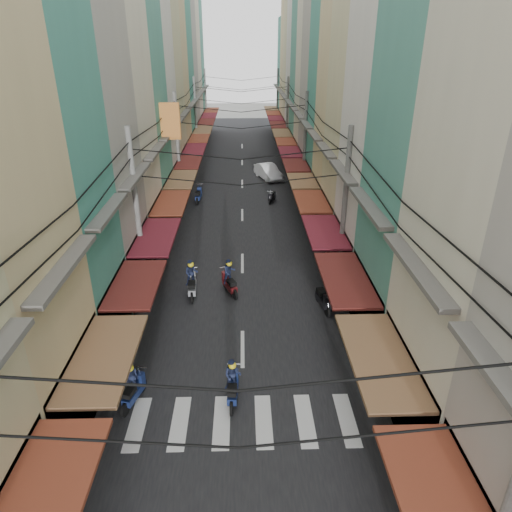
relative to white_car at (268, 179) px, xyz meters
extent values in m
plane|color=slate|center=(-2.40, -23.63, 0.00)|extent=(160.00, 160.00, 0.00)
cube|color=black|center=(-2.40, -3.63, 0.01)|extent=(10.00, 80.00, 0.02)
cube|color=gray|center=(-8.90, -3.63, 0.03)|extent=(3.00, 80.00, 0.06)
cube|color=gray|center=(4.10, -3.63, 0.03)|extent=(3.00, 80.00, 0.06)
cube|color=silver|center=(-5.90, -29.63, 0.03)|extent=(0.55, 2.40, 0.01)
cube|color=silver|center=(-4.50, -29.63, 0.03)|extent=(0.55, 2.40, 0.01)
cube|color=silver|center=(-3.10, -29.63, 0.03)|extent=(0.55, 2.40, 0.01)
cube|color=silver|center=(-1.70, -29.63, 0.03)|extent=(0.55, 2.40, 0.01)
cube|color=silver|center=(-0.30, -29.63, 0.03)|extent=(0.55, 2.40, 0.01)
cube|color=silver|center=(1.10, -29.63, 0.03)|extent=(0.55, 2.40, 0.01)
cube|color=brown|center=(-6.50, -34.61, 3.00)|extent=(1.80, 4.34, 0.12)
cube|color=black|center=(-8.00, -29.90, 1.60)|extent=(1.20, 4.52, 3.20)
cube|color=brown|center=(-6.50, -29.90, 3.00)|extent=(1.80, 4.33, 0.12)
cube|color=#595651|center=(-7.15, -29.90, 6.00)|extent=(0.50, 4.23, 0.15)
cube|color=black|center=(-8.00, -25.40, 1.60)|extent=(1.20, 4.13, 3.20)
cube|color=#5D1E1A|center=(-6.50, -25.40, 3.00)|extent=(1.80, 3.96, 0.12)
cube|color=#595651|center=(-7.15, -25.40, 6.00)|extent=(0.50, 3.87, 0.15)
cube|color=#A29D94|center=(-10.40, -20.68, 10.47)|extent=(6.00, 5.14, 20.93)
cube|color=black|center=(-8.00, -20.68, 1.60)|extent=(1.20, 4.94, 3.20)
cube|color=maroon|center=(-6.50, -20.68, 3.00)|extent=(1.80, 4.73, 0.12)
cube|color=#595651|center=(-7.15, -20.68, 6.00)|extent=(0.50, 4.63, 0.15)
cube|color=beige|center=(-10.40, -15.63, 8.72)|extent=(6.00, 4.95, 17.43)
cube|color=black|center=(-8.00, -15.63, 1.60)|extent=(1.20, 4.75, 3.20)
cube|color=brown|center=(-6.50, -15.63, 3.00)|extent=(1.80, 4.56, 0.12)
cube|color=#595651|center=(-7.15, -15.63, 6.00)|extent=(0.50, 4.46, 0.15)
cube|color=teal|center=(-10.40, -10.66, 8.16)|extent=(6.00, 4.99, 16.32)
cube|color=black|center=(-8.00, -10.66, 1.60)|extent=(1.20, 4.80, 3.20)
cube|color=brown|center=(-6.50, -10.66, 3.00)|extent=(1.80, 4.60, 0.12)
cube|color=#595651|center=(-7.15, -10.66, 6.00)|extent=(0.50, 4.50, 0.15)
cube|color=silver|center=(-10.40, -5.84, 11.44)|extent=(6.00, 4.65, 22.87)
cube|color=black|center=(-8.00, -5.84, 1.60)|extent=(1.20, 4.46, 3.20)
cube|color=#5D1E1A|center=(-6.50, -5.84, 3.00)|extent=(1.80, 4.27, 0.12)
cube|color=#595651|center=(-7.15, -5.84, 6.00)|extent=(0.50, 4.18, 0.15)
cube|color=beige|center=(-10.40, -1.07, 10.29)|extent=(6.00, 4.89, 20.58)
cube|color=black|center=(-8.00, -1.07, 1.60)|extent=(1.20, 4.70, 3.20)
cube|color=maroon|center=(-6.50, -1.07, 3.00)|extent=(1.80, 4.50, 0.12)
cube|color=#595651|center=(-7.15, -1.07, 6.00)|extent=(0.50, 4.40, 0.15)
cube|color=#D5BC85|center=(-10.40, 3.64, 9.22)|extent=(6.00, 4.52, 18.44)
cube|color=black|center=(-8.00, 3.64, 1.60)|extent=(1.20, 4.34, 3.20)
cube|color=brown|center=(-6.50, 3.64, 3.00)|extent=(1.80, 4.16, 0.12)
cube|color=#595651|center=(-7.15, 3.64, 6.00)|extent=(0.50, 4.07, 0.15)
cube|color=teal|center=(-10.40, 8.49, 10.31)|extent=(6.00, 5.20, 20.63)
cube|color=black|center=(-8.00, 8.49, 1.60)|extent=(1.20, 4.99, 3.20)
cube|color=brown|center=(-6.50, 8.49, 3.00)|extent=(1.80, 4.78, 0.12)
cube|color=#595651|center=(-7.15, 8.49, 6.00)|extent=(0.50, 4.68, 0.15)
cube|color=#A29D94|center=(-10.40, 13.56, 11.85)|extent=(6.00, 4.94, 23.70)
cube|color=black|center=(-8.00, 13.56, 1.60)|extent=(1.20, 4.74, 3.20)
cube|color=#5D1E1A|center=(-6.50, 13.56, 3.00)|extent=(1.80, 4.55, 0.12)
cube|color=#595651|center=(-7.15, 13.56, 6.00)|extent=(0.50, 4.45, 0.15)
cube|color=beige|center=(-10.40, 18.51, 10.56)|extent=(6.00, 4.96, 21.12)
cube|color=black|center=(-8.00, 18.51, 1.60)|extent=(1.20, 4.76, 3.20)
cube|color=maroon|center=(-6.50, 18.51, 3.00)|extent=(1.80, 4.56, 0.12)
cube|color=#595651|center=(-7.15, 18.51, 6.00)|extent=(0.50, 4.46, 0.15)
cube|color=teal|center=(-10.40, 23.51, 9.95)|extent=(6.00, 5.04, 19.90)
cube|color=black|center=(-8.00, 23.51, 1.60)|extent=(1.20, 4.84, 3.20)
cube|color=brown|center=(-6.50, 23.51, 3.00)|extent=(1.80, 4.64, 0.12)
cube|color=#595651|center=(-7.15, 23.51, 6.00)|extent=(0.50, 4.54, 0.15)
cube|color=brown|center=(-6.80, -11.63, 7.00)|extent=(1.20, 0.40, 2.20)
cube|color=brown|center=(1.70, -35.04, 3.00)|extent=(1.80, 4.35, 0.12)
cube|color=#595651|center=(2.35, -35.04, 6.00)|extent=(0.50, 4.25, 0.15)
cube|color=black|center=(3.20, -30.19, 1.60)|extent=(1.20, 4.78, 3.20)
cube|color=brown|center=(1.70, -30.19, 3.00)|extent=(1.80, 4.58, 0.12)
cube|color=#595651|center=(2.35, -30.19, 6.00)|extent=(0.50, 4.48, 0.15)
cube|color=teal|center=(5.60, -25.18, 7.54)|extent=(6.00, 5.03, 15.08)
cube|color=black|center=(3.20, -25.18, 1.60)|extent=(1.20, 4.83, 3.20)
cube|color=#5D1E1A|center=(1.70, -25.18, 3.00)|extent=(1.80, 4.63, 0.12)
cube|color=#595651|center=(2.35, -25.18, 6.00)|extent=(0.50, 4.53, 0.15)
cube|color=silver|center=(5.60, -20.27, 10.83)|extent=(6.00, 4.79, 21.66)
cube|color=black|center=(3.20, -20.27, 1.60)|extent=(1.20, 4.60, 3.20)
cube|color=maroon|center=(1.70, -20.27, 3.00)|extent=(1.80, 4.41, 0.12)
cube|color=#595651|center=(2.35, -20.27, 6.00)|extent=(0.50, 4.31, 0.15)
cube|color=beige|center=(5.60, -15.61, 10.37)|extent=(6.00, 4.52, 20.74)
cube|color=black|center=(3.20, -15.61, 1.60)|extent=(1.20, 4.34, 3.20)
cube|color=brown|center=(1.70, -15.61, 3.00)|extent=(1.80, 4.16, 0.12)
cube|color=#595651|center=(2.35, -15.61, 6.00)|extent=(0.50, 4.07, 0.15)
cube|color=#D5BC85|center=(5.60, -11.29, 7.06)|extent=(6.00, 4.12, 14.13)
cube|color=black|center=(3.20, -11.29, 1.60)|extent=(1.20, 3.96, 3.20)
cube|color=brown|center=(1.70, -11.29, 3.00)|extent=(1.80, 3.79, 0.12)
cube|color=#595651|center=(2.35, -11.29, 6.00)|extent=(0.50, 3.71, 0.15)
cube|color=teal|center=(5.60, -7.03, 8.84)|extent=(6.00, 4.40, 17.68)
cube|color=black|center=(3.20, -7.03, 1.60)|extent=(1.20, 4.23, 3.20)
cube|color=#5D1E1A|center=(1.70, -7.03, 3.00)|extent=(1.80, 4.05, 0.12)
cube|color=#595651|center=(2.35, -7.03, 6.00)|extent=(0.50, 3.96, 0.15)
cube|color=#A29D94|center=(5.60, -2.51, 11.30)|extent=(6.00, 4.64, 22.59)
cube|color=black|center=(3.20, -2.51, 1.60)|extent=(1.20, 4.45, 3.20)
cube|color=maroon|center=(1.70, -2.51, 3.00)|extent=(1.80, 4.26, 0.12)
cube|color=#595651|center=(2.35, -2.51, 6.00)|extent=(0.50, 4.17, 0.15)
cube|color=beige|center=(5.60, 1.81, 10.63)|extent=(6.00, 4.00, 21.25)
cube|color=black|center=(3.20, 1.81, 1.60)|extent=(1.20, 3.84, 3.20)
cube|color=brown|center=(1.70, 1.81, 3.00)|extent=(1.80, 3.68, 0.12)
cube|color=#595651|center=(2.35, 1.81, 6.00)|extent=(0.50, 3.60, 0.15)
cube|color=teal|center=(5.60, 6.32, 11.16)|extent=(6.00, 5.01, 22.33)
cube|color=black|center=(3.20, 6.32, 1.60)|extent=(1.20, 4.81, 3.20)
cube|color=brown|center=(1.70, 6.32, 3.00)|extent=(1.80, 4.61, 0.12)
cube|color=#595651|center=(2.35, 6.32, 6.00)|extent=(0.50, 4.51, 0.15)
cube|color=silver|center=(5.60, 11.32, 9.86)|extent=(6.00, 5.00, 19.71)
cube|color=black|center=(3.20, 11.32, 1.60)|extent=(1.20, 4.80, 3.20)
cube|color=#5D1E1A|center=(1.70, 11.32, 3.00)|extent=(1.80, 4.60, 0.12)
cube|color=#595651|center=(2.35, 11.32, 6.00)|extent=(0.50, 4.50, 0.15)
cube|color=beige|center=(5.60, 15.98, 8.43)|extent=(6.00, 4.32, 16.86)
cube|color=black|center=(3.20, 15.98, 1.60)|extent=(1.20, 4.15, 3.20)
cube|color=maroon|center=(1.70, 15.98, 3.00)|extent=(1.80, 3.97, 0.12)
cube|color=#595651|center=(2.35, 15.98, 6.00)|extent=(0.50, 3.89, 0.15)
cube|color=#D5BC85|center=(5.60, 20.31, 9.98)|extent=(6.00, 4.33, 19.96)
cube|color=black|center=(3.20, 20.31, 1.60)|extent=(1.20, 4.16, 3.20)
cube|color=brown|center=(1.70, 20.31, 3.00)|extent=(1.80, 3.99, 0.12)
cube|color=#595651|center=(2.35, 20.31, 6.00)|extent=(0.50, 3.90, 0.15)
cube|color=teal|center=(5.60, 24.91, 7.17)|extent=(6.00, 4.88, 14.34)
cube|color=black|center=(3.20, 24.91, 1.60)|extent=(1.20, 4.68, 3.20)
cube|color=brown|center=(1.70, 24.91, 3.00)|extent=(1.80, 4.49, 0.12)
cube|color=#595651|center=(2.35, 24.91, 6.00)|extent=(0.50, 4.39, 0.15)
cylinder|color=gray|center=(-7.30, -20.63, 4.10)|extent=(0.26, 0.26, 8.20)
cylinder|color=gray|center=(2.50, -20.63, 4.10)|extent=(0.26, 0.26, 8.20)
cylinder|color=gray|center=(-7.30, -5.63, 4.10)|extent=(0.26, 0.26, 8.20)
cylinder|color=gray|center=(2.50, -5.63, 4.10)|extent=(0.26, 0.26, 8.20)
cylinder|color=gray|center=(-7.30, 9.37, 4.10)|extent=(0.26, 0.26, 8.20)
cylinder|color=gray|center=(2.50, 9.37, 4.10)|extent=(0.26, 0.26, 8.20)
cylinder|color=gray|center=(-7.30, 24.37, 4.10)|extent=(0.26, 0.26, 8.20)
cylinder|color=gray|center=(2.50, 24.37, 4.10)|extent=(0.26, 0.26, 8.20)
imported|color=white|center=(0.00, 0.00, 0.00)|extent=(5.03, 3.28, 1.65)
imported|color=black|center=(4.75, -26.63, 0.00)|extent=(1.55, 0.97, 1.00)
cylinder|color=black|center=(-6.20, -28.02, 0.25)|extent=(0.09, 0.49, 0.49)
cylinder|color=black|center=(-6.20, -29.25, 0.25)|extent=(0.09, 0.49, 0.49)
cube|color=navy|center=(-6.20, -28.63, 0.40)|extent=(0.32, 1.09, 0.27)
cube|color=black|center=(-6.20, -28.87, 0.68)|extent=(0.30, 0.52, 0.17)
cube|color=navy|center=(-6.20, -28.11, 0.62)|extent=(0.28, 0.27, 0.52)
imported|color=#1B2240|center=(-6.20, -28.63, 0.52)|extent=(0.50, 0.36, 1.26)
sphere|color=yellow|center=(-6.20, -28.63, 1.47)|extent=(0.27, 0.27, 0.27)
cylinder|color=black|center=(-2.73, -28.00, 0.25)|extent=(0.10, 0.50, 0.50)
cylinder|color=black|center=(-2.73, -29.26, 0.25)|extent=(0.10, 0.50, 0.50)
cube|color=navy|center=(-2.73, -28.63, 0.41)|extent=(0.33, 1.11, 0.27)
cube|color=black|center=(-2.73, -28.88, 0.70)|extent=(0.31, 0.53, 0.17)
cube|color=navy|center=(-2.73, -28.10, 0.63)|extent=(0.29, 0.27, 0.53)
imported|color=#1B2240|center=(-2.73, -28.63, 0.53)|extent=(0.51, 0.36, 1.28)
sphere|color=yellow|center=(-2.73, -28.63, 1.50)|extent=(0.27, 0.27, 0.27)
cylinder|color=black|center=(-3.03, -20.35, 0.27)|extent=(0.10, 0.54, 0.54)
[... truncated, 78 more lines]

